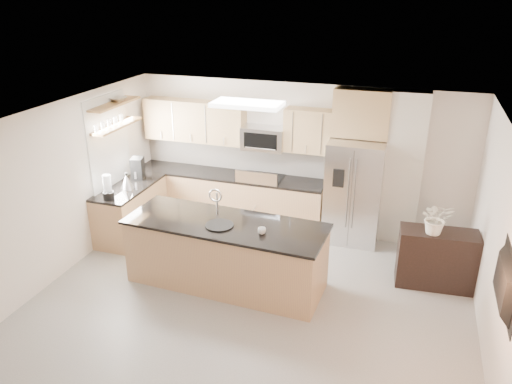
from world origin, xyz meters
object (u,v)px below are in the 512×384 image
(coffee_maker, at_px, (138,169))
(flower_vase, at_px, (438,211))
(blender, at_px, (108,189))
(television, at_px, (499,282))
(refrigerator, at_px, (354,192))
(microwave, at_px, (264,138))
(kettle, at_px, (127,182))
(range, at_px, (261,201))
(credenza, at_px, (436,259))
(cup, at_px, (262,231))
(bowl, at_px, (118,99))
(island, at_px, (226,253))
(platter, at_px, (219,225))

(coffee_maker, relative_size, flower_vase, 0.54)
(coffee_maker, height_order, flower_vase, flower_vase)
(blender, bearing_deg, television, -14.69)
(television, bearing_deg, refrigerator, 31.04)
(blender, height_order, television, television)
(microwave, xyz_separation_m, kettle, (-2.02, -1.30, -0.58))
(flower_vase, bearing_deg, television, -73.69)
(range, xyz_separation_m, credenza, (3.04, -1.14, -0.03))
(range, relative_size, microwave, 1.50)
(credenza, bearing_deg, blender, -178.65)
(kettle, xyz_separation_m, flower_vase, (4.98, -0.03, 0.19))
(cup, height_order, bowl, bowl)
(island, xyz_separation_m, coffee_maker, (-2.20, 1.35, 0.60))
(refrigerator, bearing_deg, range, 178.40)
(island, distance_m, flower_vase, 3.05)
(microwave, relative_size, television, 0.71)
(refrigerator, bearing_deg, island, -127.92)
(kettle, distance_m, bowl, 1.39)
(range, xyz_separation_m, refrigerator, (1.66, -0.05, 0.42))
(blender, xyz_separation_m, kettle, (0.05, 0.48, -0.05))
(microwave, height_order, coffee_maker, microwave)
(range, bearing_deg, bowl, -159.52)
(microwave, relative_size, bowl, 2.15)
(range, bearing_deg, island, -87.05)
(credenza, height_order, bowl, bowl)
(coffee_maker, height_order, bowl, bowl)
(television, bearing_deg, range, 48.36)
(kettle, height_order, coffee_maker, coffee_maker)
(island, bearing_deg, blender, 172.85)
(blender, bearing_deg, refrigerator, 23.32)
(flower_vase, bearing_deg, island, -163.75)
(credenza, height_order, television, television)
(microwave, distance_m, coffee_maker, 2.31)
(platter, relative_size, kettle, 1.40)
(credenza, bearing_deg, refrigerator, 137.24)
(refrigerator, bearing_deg, cup, -113.89)
(coffee_maker, distance_m, television, 6.11)
(microwave, distance_m, platter, 2.37)
(cup, bearing_deg, kettle, 159.37)
(island, height_order, cup, island)
(blender, bearing_deg, kettle, 84.01)
(cup, relative_size, blender, 0.27)
(coffee_maker, bearing_deg, flower_vase, -5.85)
(blender, xyz_separation_m, coffee_maker, (-0.02, 0.96, 0.00))
(cup, relative_size, platter, 0.28)
(range, bearing_deg, refrigerator, -1.60)
(platter, bearing_deg, credenza, 19.07)
(refrigerator, relative_size, credenza, 1.62)
(credenza, bearing_deg, cup, -159.86)
(refrigerator, bearing_deg, credenza, -38.32)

